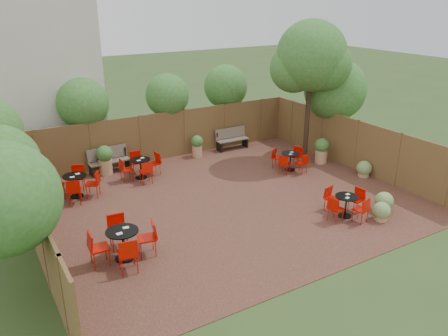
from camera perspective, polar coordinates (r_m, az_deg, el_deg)
ground at (r=15.17m, az=0.13°, el=-4.29°), size 80.00×80.00×0.00m
courtyard_paving at (r=15.16m, az=0.13°, el=-4.26°), size 12.00×10.00×0.02m
fence_back at (r=18.99m, az=-7.65°, el=4.07°), size 12.00×0.08×2.00m
fence_left at (r=13.02m, az=-23.28°, el=-5.77°), size 0.08×10.00×2.00m
fence_right at (r=18.40m, az=16.41°, el=2.82°), size 0.08×10.00×2.00m
neighbour_building at (r=20.07m, az=-23.82°, el=12.21°), size 5.00×4.00×8.00m
overhang_foliage at (r=15.65m, az=-7.86°, el=6.72°), size 15.79×10.47×2.62m
courtyard_tree at (r=18.38m, az=11.01°, el=13.28°), size 2.89×2.81×5.67m
park_bench_left at (r=18.02m, az=-14.44°, el=1.03°), size 1.60×0.58×0.98m
park_bench_right at (r=20.19m, az=0.97°, el=3.79°), size 1.51×0.51×0.93m
bistro_tables at (r=14.89m, az=-5.56°, el=-2.94°), size 9.45×7.76×0.96m
planters at (r=17.70m, az=-8.43°, el=1.39°), size 11.13×4.14×1.14m
low_shrubs at (r=15.95m, az=18.72°, el=-2.92°), size 2.83×3.37×0.64m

